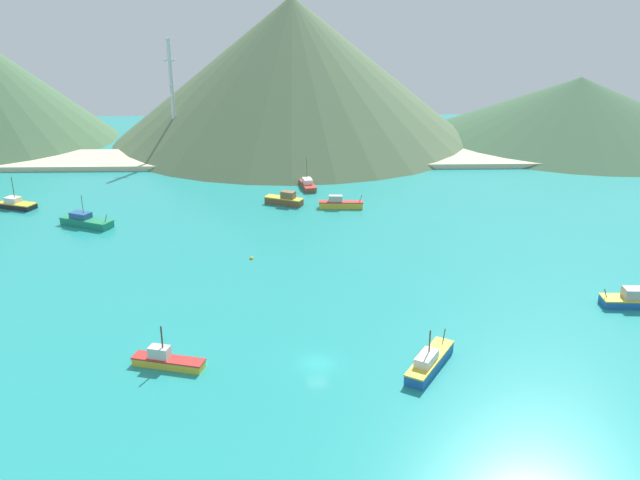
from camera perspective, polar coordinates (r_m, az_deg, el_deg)
name	(u,v)px	position (r m, az deg, el deg)	size (l,w,h in m)	color
ground	(313,267)	(107.08, -0.61, -2.37)	(260.00, 280.00, 0.50)	teal
fishing_boat_1	(429,362)	(79.77, 9.34, -10.25)	(7.33, 9.91, 5.21)	#1E5BA8
fishing_boat_2	(167,360)	(81.31, -12.99, -9.98)	(8.92, 4.18, 5.23)	gold
fishing_boat_4	(306,183)	(150.71, -1.17, 4.86)	(4.56, 11.46, 6.66)	brown
fishing_boat_5	(340,204)	(135.64, 1.73, 3.14)	(9.10, 2.36, 2.82)	gold
fishing_boat_6	(628,299)	(102.93, 24.87, -4.63)	(6.96, 3.29, 2.67)	#1E5BA8
fishing_boat_7	(285,200)	(137.93, -3.03, 3.47)	(8.28, 5.51, 2.90)	brown
fishing_boat_9	(16,204)	(148.90, -24.55, 2.81)	(8.33, 5.56, 6.45)	#232328
fishing_boat_10	(86,221)	(132.60, -19.41, 1.54)	(10.85, 7.27, 5.98)	#198466
buoy_1	(251,258)	(110.28, -5.89, -1.58)	(0.62, 0.62, 0.62)	gold
beach_strip	(308,158)	(174.71, -1.05, 6.99)	(247.00, 19.29, 1.20)	beige
hill_central	(293,69)	(199.66, -2.35, 14.40)	(105.25, 105.25, 40.52)	#56704C
hill_east	(578,108)	(215.21, 21.20, 10.50)	(90.67, 90.67, 18.07)	#3D6042
radio_tower	(172,98)	(180.22, -12.53, 11.80)	(3.06, 2.45, 30.59)	silver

